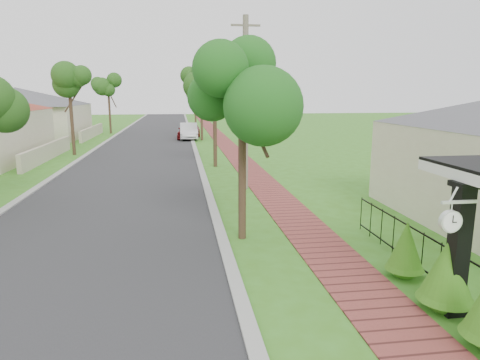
{
  "coord_description": "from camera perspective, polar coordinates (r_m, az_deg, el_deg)",
  "views": [
    {
      "loc": [
        -0.46,
        -7.79,
        4.04
      ],
      "look_at": [
        1.3,
        4.65,
        1.5
      ],
      "focal_mm": 32.0,
      "sensor_mm": 36.0,
      "label": 1
    }
  ],
  "objects": [
    {
      "name": "ground",
      "position": [
        8.79,
        -4.32,
        -15.98
      ],
      "size": [
        160.0,
        160.0,
        0.0
      ],
      "primitive_type": "plane",
      "color": "#3C771C",
      "rests_on": "ground"
    },
    {
      "name": "road",
      "position": [
        28.2,
        -13.16,
        2.9
      ],
      "size": [
        7.0,
        120.0,
        0.02
      ],
      "primitive_type": "cube",
      "color": "#28282B",
      "rests_on": "ground"
    },
    {
      "name": "kerb_right",
      "position": [
        28.1,
        -5.72,
        3.12
      ],
      "size": [
        0.3,
        120.0,
        0.1
      ],
      "primitive_type": "cube",
      "color": "#9E9E99",
      "rests_on": "ground"
    },
    {
      "name": "kerb_left",
      "position": [
        28.76,
        -20.43,
        2.64
      ],
      "size": [
        0.3,
        120.0,
        0.1
      ],
      "primitive_type": "cube",
      "color": "#9E9E99",
      "rests_on": "ground"
    },
    {
      "name": "sidewalk",
      "position": [
        28.33,
        -0.45,
        3.24
      ],
      "size": [
        1.5,
        120.0,
        0.03
      ],
      "primitive_type": "cube",
      "color": "brown",
      "rests_on": "ground"
    },
    {
      "name": "porch_post",
      "position": [
        8.93,
        27.03,
        -8.97
      ],
      "size": [
        0.48,
        0.48,
        2.52
      ],
      "color": "black",
      "rests_on": "ground"
    },
    {
      "name": "picket_fence",
      "position": [
        10.09,
        25.12,
        -10.06
      ],
      "size": [
        0.03,
        8.02,
        1.0
      ],
      "color": "black",
      "rests_on": "ground"
    },
    {
      "name": "street_trees",
      "position": [
        34.72,
        -12.32,
        12.0
      ],
      "size": [
        10.7,
        37.65,
        5.89
      ],
      "color": "#382619",
      "rests_on": "ground"
    },
    {
      "name": "hedge_row",
      "position": [
        8.44,
        29.25,
        -13.16
      ],
      "size": [
        0.93,
        4.79,
        1.85
      ],
      "color": "#256814",
      "rests_on": "ground"
    },
    {
      "name": "far_house_grey",
      "position": [
        44.27,
        -27.47,
        7.97
      ],
      "size": [
        15.56,
        15.56,
        4.6
      ],
      "color": "beige",
      "rests_on": "ground"
    },
    {
      "name": "parked_car_red",
      "position": [
        39.36,
        -6.82,
        6.56
      ],
      "size": [
        2.36,
        4.59,
        1.49
      ],
      "primitive_type": "imported",
      "rotation": [
        0.0,
        0.0,
        -0.14
      ],
      "color": "maroon",
      "rests_on": "ground"
    },
    {
      "name": "parked_car_white",
      "position": [
        38.93,
        -6.86,
        6.47
      ],
      "size": [
        1.53,
        4.36,
        1.44
      ],
      "primitive_type": "imported",
      "rotation": [
        0.0,
        0.0,
        0.0
      ],
      "color": "white",
      "rests_on": "ground"
    },
    {
      "name": "near_tree",
      "position": [
        11.61,
        0.3,
        12.11
      ],
      "size": [
        2.05,
        2.05,
        5.25
      ],
      "color": "#382619",
      "rests_on": "ground"
    },
    {
      "name": "utility_pole",
      "position": [
        18.09,
        0.73,
        10.14
      ],
      "size": [
        1.2,
        0.24,
        7.14
      ],
      "color": "#746B5A",
      "rests_on": "ground"
    },
    {
      "name": "station_clock",
      "position": [
        8.1,
        26.32,
        -4.75
      ],
      "size": [
        0.65,
        0.13,
        0.55
      ],
      "color": "silver",
      "rests_on": "ground"
    }
  ]
}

